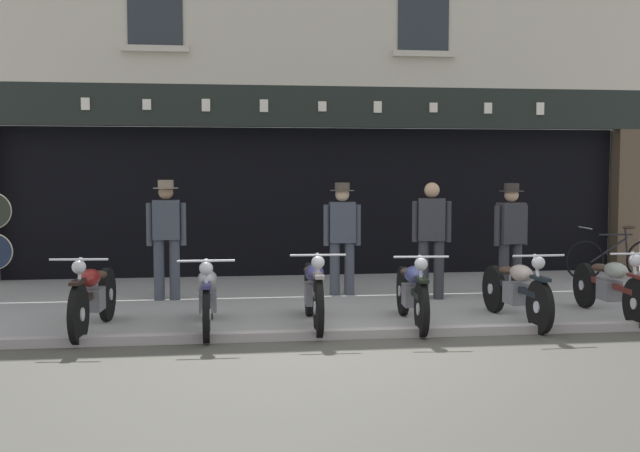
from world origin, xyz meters
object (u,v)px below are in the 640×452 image
motorcycle_left (208,295)px  shopkeeper_center (342,233)px  advert_board_near (402,170)px  motorcycle_center_right (516,289)px  advert_board_far (462,176)px  motorcycle_right (610,285)px  leaning_bicycle (615,258)px  motorcycle_center_left (314,290)px  motorcycle_center (412,291)px  salesman_left (166,233)px  salesman_right (431,234)px  motorcycle_far_left (93,295)px  assistant_far_right (511,234)px

motorcycle_left → shopkeeper_center: bearing=-129.2°
shopkeeper_center → advert_board_near: bearing=-120.6°
motorcycle_center_right → advert_board_far: (0.81, 4.70, 1.34)m
motorcycle_right → leaning_bicycle: size_ratio=1.17×
motorcycle_center_left → motorcycle_center_right: bearing=179.9°
motorcycle_center → leaning_bicycle: 5.60m
salesman_left → salesman_right: 3.80m
salesman_left → motorcycle_center_right: bearing=151.0°
motorcycle_far_left → assistant_far_right: bearing=-157.7°
assistant_far_right → leaning_bicycle: size_ratio=0.95×
assistant_far_right → advert_board_near: advert_board_near is taller
advert_board_far → motorcycle_right: bearing=-84.0°
motorcycle_far_left → advert_board_near: 6.75m
motorcycle_left → motorcycle_right: bearing=-178.2°
motorcycle_left → advert_board_near: 5.96m
assistant_far_right → advert_board_far: (0.17, 2.85, 0.83)m
motorcycle_center → motorcycle_center_right: (1.30, 0.01, -0.00)m
advert_board_near → motorcycle_center_right: bearing=-86.1°
leaning_bicycle → salesman_left: bearing=100.8°
salesman_right → advert_board_near: bearing=-81.4°
salesman_left → salesman_right: (3.78, -0.39, -0.02)m
motorcycle_far_left → motorcycle_left: 1.30m
motorcycle_center_left → advert_board_near: (2.16, 4.60, 1.43)m
motorcycle_far_left → motorcycle_left: size_ratio=1.00×
assistant_far_right → advert_board_near: 3.15m
motorcycle_right → salesman_left: salesman_left is taller
advert_board_near → salesman_right: bearing=-94.7°
motorcycle_center_right → advert_board_far: bearing=-101.7°
motorcycle_center_left → motorcycle_left: bearing=5.7°
motorcycle_center_left → advert_board_far: advert_board_far is taller
motorcycle_center_left → motorcycle_center: bearing=177.0°
motorcycle_center → advert_board_far: bearing=-109.7°
motorcycle_far_left → motorcycle_left: bearing=-177.4°
motorcycle_center → motorcycle_center_left: bearing=-0.8°
salesman_left → assistant_far_right: size_ratio=1.03×
motorcycle_left → leaning_bicycle: 7.64m
motorcycle_far_left → advert_board_far: bearing=-136.8°
assistant_far_right → salesman_left: bearing=-17.8°
motorcycle_left → advert_board_far: 6.65m
motorcycle_center → shopkeeper_center: 2.49m
motorcycle_far_left → salesman_left: bearing=-102.9°
motorcycle_center_right → salesman_right: (-0.55, 1.84, 0.52)m
motorcycle_center → leaning_bicycle: size_ratio=1.10×
salesman_left → shopkeeper_center: size_ratio=1.03×
motorcycle_center_right → salesman_left: (-4.34, 2.23, 0.55)m
advert_board_near → motorcycle_right: bearing=-70.6°
advert_board_near → advert_board_far: 1.14m
motorcycle_center_left → shopkeeper_center: 2.44m
motorcycle_center_right → salesman_right: salesman_right is taller
motorcycle_center_left → assistant_far_right: assistant_far_right is taller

